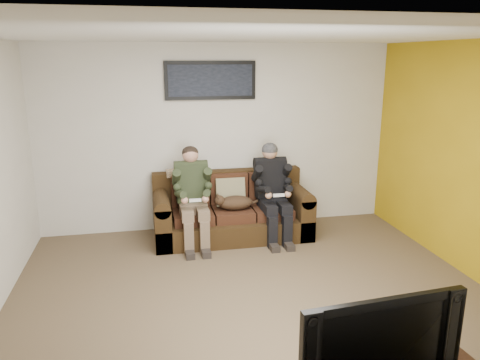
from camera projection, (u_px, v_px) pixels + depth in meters
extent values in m
plane|color=brown|center=(255.00, 299.00, 4.81)|extent=(5.00, 5.00, 0.00)
plane|color=silver|center=(257.00, 35.00, 4.15)|extent=(5.00, 5.00, 0.00)
plane|color=beige|center=(218.00, 138.00, 6.61)|extent=(5.00, 0.00, 5.00)
plane|color=beige|center=(361.00, 285.00, 2.35)|extent=(5.00, 0.00, 5.00)
cube|color=#32210F|center=(232.00, 227.00, 6.45)|extent=(2.10, 0.91, 0.29)
cube|color=#32210F|center=(227.00, 190.00, 6.68)|extent=(2.10, 0.19, 0.57)
cube|color=#32210F|center=(162.00, 221.00, 6.23)|extent=(0.21, 0.91, 0.57)
cube|color=#32210F|center=(298.00, 212.00, 6.60)|extent=(0.21, 0.91, 0.57)
cylinder|color=#32210F|center=(161.00, 201.00, 6.15)|extent=(0.21, 0.91, 0.21)
cylinder|color=#32210F|center=(298.00, 193.00, 6.52)|extent=(0.21, 0.91, 0.21)
cube|color=#3D2012|center=(193.00, 216.00, 6.24)|extent=(0.52, 0.57, 0.13)
cube|color=#3D2012|center=(190.00, 190.00, 6.43)|extent=(0.52, 0.13, 0.42)
cube|color=#3D2012|center=(233.00, 213.00, 6.35)|extent=(0.52, 0.57, 0.13)
cube|color=#3D2012|center=(229.00, 188.00, 6.54)|extent=(0.52, 0.13, 0.42)
cube|color=#3D2012|center=(271.00, 211.00, 6.46)|extent=(0.52, 0.57, 0.13)
cube|color=#3D2012|center=(266.00, 186.00, 6.64)|extent=(0.52, 0.13, 0.42)
cube|color=#867D58|center=(230.00, 192.00, 6.44)|extent=(0.40, 0.19, 0.40)
cube|color=#C3AF8F|center=(182.00, 173.00, 6.46)|extent=(0.43, 0.21, 0.08)
cube|color=brown|center=(193.00, 207.00, 6.18)|extent=(0.36, 0.30, 0.14)
cube|color=#29321E|center=(191.00, 183.00, 6.20)|extent=(0.40, 0.30, 0.53)
cylinder|color=#29321E|center=(191.00, 167.00, 6.17)|extent=(0.44, 0.18, 0.18)
sphere|color=tan|center=(190.00, 155.00, 6.14)|extent=(0.21, 0.21, 0.21)
cube|color=brown|center=(187.00, 213.00, 5.98)|extent=(0.15, 0.42, 0.13)
cube|color=brown|center=(202.00, 212.00, 6.01)|extent=(0.15, 0.42, 0.13)
cube|color=brown|center=(189.00, 238.00, 5.85)|extent=(0.12, 0.13, 0.42)
cube|color=brown|center=(205.00, 237.00, 5.89)|extent=(0.12, 0.13, 0.42)
cube|color=black|center=(190.00, 253.00, 5.82)|extent=(0.11, 0.26, 0.08)
cube|color=black|center=(206.00, 252.00, 5.86)|extent=(0.11, 0.26, 0.08)
cylinder|color=#29321E|center=(176.00, 178.00, 6.07)|extent=(0.11, 0.30, 0.28)
cylinder|color=#29321E|center=(207.00, 176.00, 6.15)|extent=(0.11, 0.30, 0.28)
cylinder|color=#29321E|center=(180.00, 194.00, 5.91)|extent=(0.14, 0.32, 0.15)
cylinder|color=#29321E|center=(207.00, 193.00, 5.97)|extent=(0.14, 0.32, 0.15)
sphere|color=tan|center=(185.00, 200.00, 5.81)|extent=(0.09, 0.09, 0.09)
sphere|color=tan|center=(205.00, 199.00, 5.87)|extent=(0.09, 0.09, 0.09)
cube|color=white|center=(195.00, 200.00, 5.82)|extent=(0.15, 0.04, 0.03)
ellipsoid|color=black|center=(190.00, 153.00, 6.15)|extent=(0.22, 0.22, 0.17)
cube|color=black|center=(272.00, 202.00, 6.39)|extent=(0.36, 0.30, 0.14)
cube|color=black|center=(270.00, 179.00, 6.41)|extent=(0.40, 0.30, 0.53)
cylinder|color=black|center=(270.00, 164.00, 6.38)|extent=(0.44, 0.18, 0.18)
sphere|color=tan|center=(270.00, 152.00, 6.36)|extent=(0.21, 0.21, 0.21)
cube|color=black|center=(268.00, 207.00, 6.19)|extent=(0.15, 0.42, 0.13)
cube|color=black|center=(283.00, 206.00, 6.23)|extent=(0.15, 0.42, 0.13)
cube|color=black|center=(272.00, 232.00, 6.07)|extent=(0.12, 0.13, 0.42)
cube|color=black|center=(287.00, 231.00, 6.11)|extent=(0.12, 0.13, 0.42)
cube|color=black|center=(273.00, 246.00, 6.03)|extent=(0.11, 0.26, 0.08)
cube|color=black|center=(288.00, 245.00, 6.07)|extent=(0.11, 0.26, 0.08)
cylinder|color=black|center=(257.00, 174.00, 6.28)|extent=(0.11, 0.30, 0.28)
cylinder|color=black|center=(286.00, 172.00, 6.36)|extent=(0.11, 0.30, 0.28)
cylinder|color=black|center=(263.00, 189.00, 6.12)|extent=(0.14, 0.32, 0.15)
cylinder|color=black|center=(288.00, 188.00, 6.19)|extent=(0.14, 0.32, 0.15)
sphere|color=tan|center=(269.00, 195.00, 6.03)|extent=(0.09, 0.09, 0.09)
sphere|color=tan|center=(288.00, 194.00, 6.08)|extent=(0.09, 0.09, 0.09)
cube|color=white|center=(279.00, 195.00, 6.03)|extent=(0.15, 0.04, 0.03)
ellipsoid|color=black|center=(270.00, 150.00, 6.35)|extent=(0.22, 0.22, 0.19)
ellipsoid|color=#472F1C|center=(236.00, 203.00, 6.27)|extent=(0.47, 0.26, 0.19)
sphere|color=#472F1C|center=(220.00, 200.00, 6.18)|extent=(0.14, 0.14, 0.14)
cone|color=#472F1C|center=(219.00, 196.00, 6.13)|extent=(0.04, 0.04, 0.04)
cone|color=#472F1C|center=(218.00, 195.00, 6.19)|extent=(0.04, 0.04, 0.04)
cylinder|color=#472F1C|center=(252.00, 203.00, 6.37)|extent=(0.26, 0.13, 0.08)
cube|color=black|center=(210.00, 80.00, 6.36)|extent=(1.25, 0.04, 0.52)
cube|color=black|center=(211.00, 80.00, 6.33)|extent=(1.15, 0.01, 0.42)
imported|color=black|center=(373.00, 336.00, 2.81)|extent=(1.05, 0.22, 0.60)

